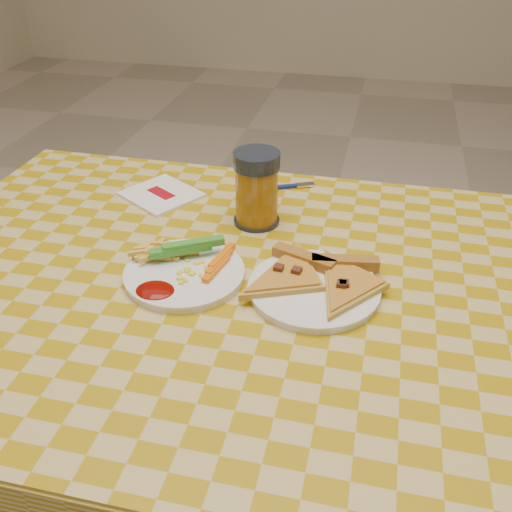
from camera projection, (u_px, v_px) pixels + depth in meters
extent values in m
cylinder|color=white|center=(88.00, 303.00, 1.57)|extent=(0.06, 0.06, 0.71)
cylinder|color=white|center=(502.00, 366.00, 1.36)|extent=(0.06, 0.06, 0.71)
cube|color=brown|center=(248.00, 293.00, 0.98)|extent=(1.20, 0.80, 0.04)
cylinder|color=white|center=(185.00, 275.00, 0.97)|extent=(0.26, 0.26, 0.01)
cylinder|color=white|center=(314.00, 290.00, 0.94)|extent=(0.26, 0.26, 0.01)
cube|color=#116610|center=(187.00, 247.00, 0.99)|extent=(0.11, 0.09, 0.02)
cube|color=orange|center=(219.00, 263.00, 0.98)|extent=(0.07, 0.09, 0.02)
ellipsoid|color=#6D0702|center=(155.00, 291.00, 0.92)|extent=(0.06, 0.06, 0.01)
cube|color=#A36924|center=(304.00, 259.00, 0.98)|extent=(0.12, 0.06, 0.02)
cube|color=#A36924|center=(345.00, 263.00, 0.97)|extent=(0.12, 0.04, 0.02)
cylinder|color=black|center=(257.00, 220.00, 1.14)|extent=(0.09, 0.09, 0.01)
cylinder|color=#8B560F|center=(257.00, 195.00, 1.10)|extent=(0.08, 0.08, 0.12)
cylinder|color=black|center=(257.00, 160.00, 1.06)|extent=(0.09, 0.09, 0.03)
cube|color=white|center=(161.00, 194.00, 1.23)|extent=(0.19, 0.19, 0.01)
cube|color=#A00914|center=(161.00, 193.00, 1.23)|extent=(0.07, 0.06, 0.00)
cube|color=navy|center=(277.00, 187.00, 1.26)|extent=(0.09, 0.05, 0.01)
cube|color=white|center=(305.00, 185.00, 1.27)|extent=(0.05, 0.03, 0.00)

